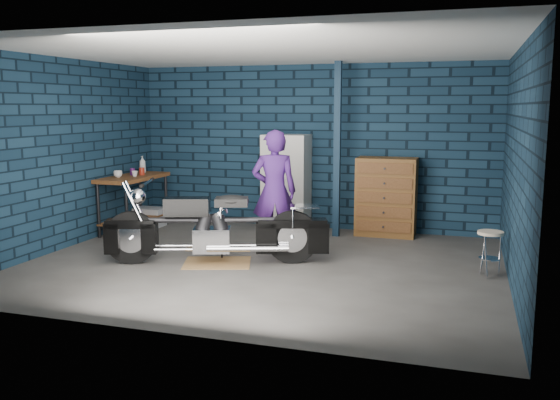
{
  "coord_description": "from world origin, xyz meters",
  "views": [
    {
      "loc": [
        2.47,
        -7.03,
        2.02
      ],
      "look_at": [
        0.15,
        0.3,
        0.8
      ],
      "focal_mm": 38.0,
      "sensor_mm": 36.0,
      "label": 1
    }
  ],
  "objects_px": {
    "person": "(274,191)",
    "shop_stool": "(489,254)",
    "storage_bin": "(150,217)",
    "tool_chest": "(386,197)",
    "motorcycle": "(217,222)",
    "locker": "(286,182)",
    "workbench": "(134,203)"
  },
  "relations": [
    {
      "from": "person",
      "to": "tool_chest",
      "type": "xyz_separation_m",
      "value": [
        1.35,
        1.53,
        -0.24
      ]
    },
    {
      "from": "workbench",
      "to": "tool_chest",
      "type": "relative_size",
      "value": 1.14
    },
    {
      "from": "workbench",
      "to": "shop_stool",
      "type": "relative_size",
      "value": 2.53
    },
    {
      "from": "motorcycle",
      "to": "shop_stool",
      "type": "height_order",
      "value": "motorcycle"
    },
    {
      "from": "locker",
      "to": "motorcycle",
      "type": "bearing_deg",
      "value": -95.12
    },
    {
      "from": "motorcycle",
      "to": "tool_chest",
      "type": "relative_size",
      "value": 2.0
    },
    {
      "from": "person",
      "to": "shop_stool",
      "type": "distance_m",
      "value": 2.93
    },
    {
      "from": "workbench",
      "to": "motorcycle",
      "type": "xyz_separation_m",
      "value": [
        2.11,
        -1.47,
        0.09
      ]
    },
    {
      "from": "person",
      "to": "locker",
      "type": "xyz_separation_m",
      "value": [
        -0.3,
        1.53,
        -0.07
      ]
    },
    {
      "from": "motorcycle",
      "to": "locker",
      "type": "bearing_deg",
      "value": 66.44
    },
    {
      "from": "locker",
      "to": "workbench",
      "type": "bearing_deg",
      "value": -158.71
    },
    {
      "from": "storage_bin",
      "to": "workbench",
      "type": "bearing_deg",
      "value": -92.46
    },
    {
      "from": "motorcycle",
      "to": "storage_bin",
      "type": "distance_m",
      "value": 2.87
    },
    {
      "from": "motorcycle",
      "to": "tool_chest",
      "type": "xyz_separation_m",
      "value": [
        1.86,
        2.37,
        0.07
      ]
    },
    {
      "from": "storage_bin",
      "to": "locker",
      "type": "height_order",
      "value": "locker"
    },
    {
      "from": "storage_bin",
      "to": "locker",
      "type": "bearing_deg",
      "value": 10.83
    },
    {
      "from": "person",
      "to": "shop_stool",
      "type": "bearing_deg",
      "value": 152.6
    },
    {
      "from": "person",
      "to": "locker",
      "type": "bearing_deg",
      "value": -98.15
    },
    {
      "from": "shop_stool",
      "to": "locker",
      "type": "bearing_deg",
      "value": 148.16
    },
    {
      "from": "workbench",
      "to": "locker",
      "type": "bearing_deg",
      "value": 21.29
    },
    {
      "from": "workbench",
      "to": "locker",
      "type": "relative_size",
      "value": 0.89
    },
    {
      "from": "tool_chest",
      "to": "storage_bin",
      "type": "bearing_deg",
      "value": -173.64
    },
    {
      "from": "workbench",
      "to": "person",
      "type": "relative_size",
      "value": 0.82
    },
    {
      "from": "person",
      "to": "locker",
      "type": "distance_m",
      "value": 1.56
    },
    {
      "from": "workbench",
      "to": "locker",
      "type": "height_order",
      "value": "locker"
    },
    {
      "from": "person",
      "to": "tool_chest",
      "type": "bearing_deg",
      "value": -150.4
    },
    {
      "from": "person",
      "to": "storage_bin",
      "type": "relative_size",
      "value": 3.45
    },
    {
      "from": "person",
      "to": "tool_chest",
      "type": "height_order",
      "value": "person"
    },
    {
      "from": "motorcycle",
      "to": "shop_stool",
      "type": "xyz_separation_m",
      "value": [
        3.35,
        0.42,
        -0.26
      ]
    },
    {
      "from": "locker",
      "to": "shop_stool",
      "type": "bearing_deg",
      "value": -31.84
    },
    {
      "from": "workbench",
      "to": "shop_stool",
      "type": "distance_m",
      "value": 5.56
    },
    {
      "from": "motorcycle",
      "to": "locker",
      "type": "xyz_separation_m",
      "value": [
        0.21,
        2.37,
        0.24
      ]
    }
  ]
}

